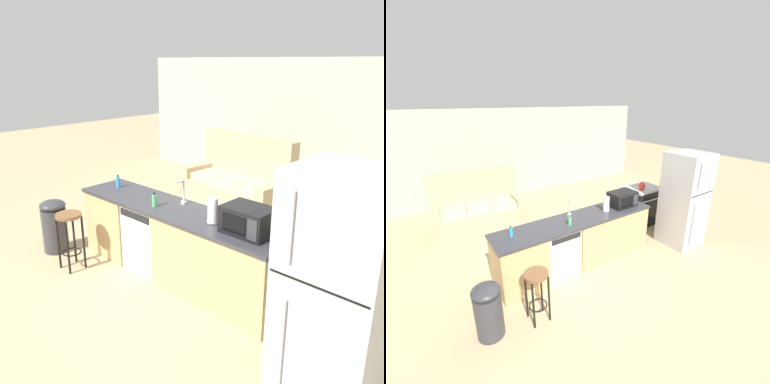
% 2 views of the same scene
% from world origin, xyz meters
% --- Properties ---
extents(ground_plane, '(24.00, 24.00, 0.00)m').
position_xyz_m(ground_plane, '(0.00, 0.00, 0.00)').
color(ground_plane, tan).
extents(wall_back, '(10.00, 0.06, 2.60)m').
position_xyz_m(wall_back, '(0.30, 4.20, 1.30)').
color(wall_back, '#A8B293').
rests_on(wall_back, ground_plane).
extents(kitchen_counter, '(2.94, 0.66, 0.90)m').
position_xyz_m(kitchen_counter, '(0.24, 0.00, 0.42)').
color(kitchen_counter, tan).
rests_on(kitchen_counter, ground_plane).
extents(dishwasher, '(0.58, 0.61, 0.84)m').
position_xyz_m(dishwasher, '(-0.25, -0.00, 0.42)').
color(dishwasher, white).
rests_on(dishwasher, ground_plane).
extents(stove_range, '(0.76, 0.68, 0.90)m').
position_xyz_m(stove_range, '(2.35, 0.55, 0.45)').
color(stove_range, black).
rests_on(stove_range, ground_plane).
extents(refrigerator, '(0.72, 0.73, 1.89)m').
position_xyz_m(refrigerator, '(2.35, -0.55, 0.94)').
color(refrigerator, '#B7B7BC').
rests_on(refrigerator, ground_plane).
extents(microwave, '(0.50, 0.37, 0.28)m').
position_xyz_m(microwave, '(1.18, -0.00, 1.04)').
color(microwave, black).
rests_on(microwave, kitchen_counter).
extents(sink_faucet, '(0.07, 0.18, 0.30)m').
position_xyz_m(sink_faucet, '(0.10, 0.17, 1.03)').
color(sink_faucet, silver).
rests_on(sink_faucet, kitchen_counter).
extents(paper_towel_roll, '(0.14, 0.14, 0.28)m').
position_xyz_m(paper_towel_roll, '(0.75, -0.04, 1.04)').
color(paper_towel_roll, '#4C4C51').
rests_on(paper_towel_roll, kitchen_counter).
extents(soap_bottle, '(0.06, 0.06, 0.18)m').
position_xyz_m(soap_bottle, '(-0.08, -0.12, 0.97)').
color(soap_bottle, '#4CB266').
rests_on(soap_bottle, kitchen_counter).
extents(dish_soap_bottle, '(0.06, 0.06, 0.18)m').
position_xyz_m(dish_soap_bottle, '(-1.00, 0.05, 0.97)').
color(dish_soap_bottle, '#338CCC').
rests_on(dish_soap_bottle, kitchen_counter).
extents(kettle, '(0.21, 0.17, 0.19)m').
position_xyz_m(kettle, '(2.18, 0.42, 0.99)').
color(kettle, red).
rests_on(kettle, stove_range).
extents(bar_stool, '(0.32, 0.32, 0.74)m').
position_xyz_m(bar_stool, '(-0.99, -0.74, 0.54)').
color(bar_stool, brown).
rests_on(bar_stool, ground_plane).
extents(trash_bin, '(0.35, 0.35, 0.74)m').
position_xyz_m(trash_bin, '(-1.60, -0.63, 0.38)').
color(trash_bin, '#333338').
rests_on(trash_bin, ground_plane).
extents(couch, '(2.07, 1.07, 1.27)m').
position_xyz_m(couch, '(-0.89, 2.64, 0.39)').
color(couch, tan).
rests_on(couch, ground_plane).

